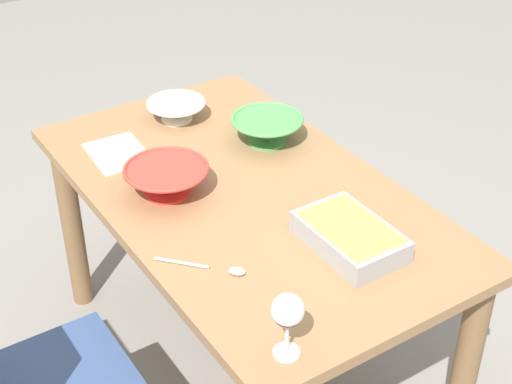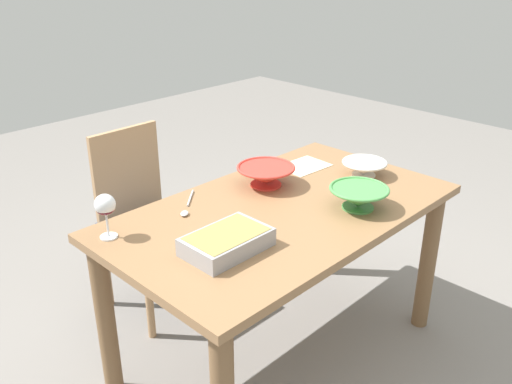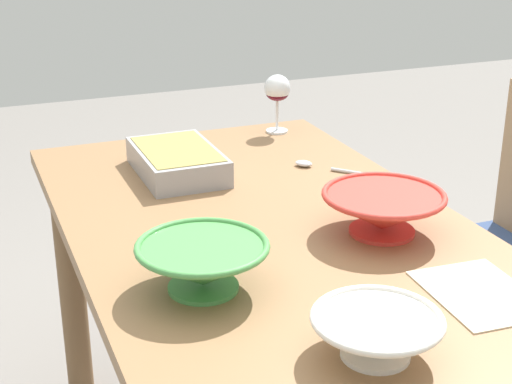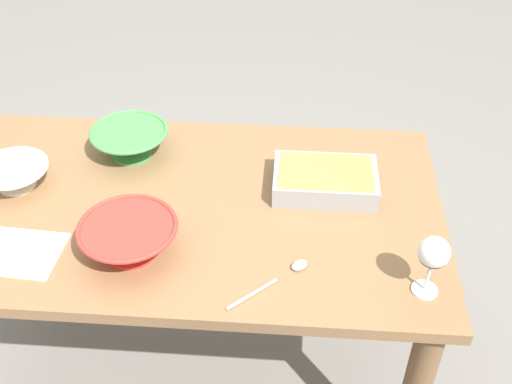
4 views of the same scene
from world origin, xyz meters
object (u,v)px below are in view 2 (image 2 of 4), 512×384
at_px(serving_bowl, 364,167).
at_px(dining_table, 282,234).
at_px(chair, 143,214).
at_px(casserole_dish, 227,241).
at_px(napkin, 304,166).
at_px(mixing_bowl, 266,175).
at_px(serving_spoon, 187,208).
at_px(wine_glass, 105,207).
at_px(small_bowl, 359,197).

bearing_deg(serving_bowl, dining_table, 175.31).
height_order(chair, casserole_dish, chair).
height_order(chair, napkin, chair).
relative_size(dining_table, mixing_bowl, 5.61).
xyz_separation_m(chair, serving_spoon, (-0.12, -0.50, 0.25)).
xyz_separation_m(wine_glass, small_bowl, (0.81, -0.49, -0.07)).
height_order(dining_table, serving_spoon, serving_spoon).
height_order(dining_table, wine_glass, wine_glass).
xyz_separation_m(wine_glass, mixing_bowl, (0.72, -0.08, -0.07)).
distance_m(chair, casserole_dish, 0.92).
bearing_deg(dining_table, mixing_bowl, 60.29).
relative_size(dining_table, casserole_dish, 4.85).
relative_size(mixing_bowl, serving_bowl, 1.25).
xyz_separation_m(dining_table, mixing_bowl, (0.11, 0.20, 0.17)).
height_order(mixing_bowl, small_bowl, same).
bearing_deg(dining_table, small_bowl, -46.41).
xyz_separation_m(serving_bowl, serving_spoon, (-0.77, 0.30, -0.03)).
bearing_deg(chair, serving_spoon, -103.71).
relative_size(wine_glass, serving_spoon, 0.86).
bearing_deg(mixing_bowl, napkin, 5.28).
height_order(casserole_dish, serving_spoon, casserole_dish).
xyz_separation_m(wine_glass, serving_bowl, (1.11, -0.32, -0.08)).
bearing_deg(mixing_bowl, dining_table, -119.71).
bearing_deg(serving_bowl, mixing_bowl, 148.34).
xyz_separation_m(dining_table, serving_spoon, (-0.28, 0.25, 0.13)).
height_order(dining_table, napkin, napkin).
xyz_separation_m(dining_table, wine_glass, (-0.61, 0.28, 0.24)).
bearing_deg(casserole_dish, chair, 75.12).
bearing_deg(mixing_bowl, wine_glass, 173.72).
relative_size(chair, wine_glass, 5.35).
bearing_deg(serving_spoon, serving_bowl, -20.93).
bearing_deg(casserole_dish, mixing_bowl, 30.13).
bearing_deg(wine_glass, mixing_bowl, -6.28).
xyz_separation_m(dining_table, serving_bowl, (0.50, -0.04, 0.16)).
bearing_deg(serving_bowl, serving_spoon, 159.07).
relative_size(dining_table, serving_spoon, 7.25).
bearing_deg(wine_glass, serving_spoon, -3.62).
relative_size(dining_table, small_bowl, 6.00).
bearing_deg(chair, casserole_dish, -104.88).
distance_m(dining_table, wine_glass, 0.71).
distance_m(mixing_bowl, serving_spoon, 0.39).
xyz_separation_m(casserole_dish, napkin, (0.78, 0.31, -0.03)).
bearing_deg(serving_bowl, wine_glass, 164.03).
relative_size(serving_bowl, serving_spoon, 1.03).
xyz_separation_m(casserole_dish, serving_bowl, (0.88, 0.05, 0.00)).
bearing_deg(chair, napkin, -44.06).
bearing_deg(chair, serving_bowl, -50.82).
bearing_deg(wine_glass, dining_table, -24.35).
distance_m(mixing_bowl, napkin, 0.29).
relative_size(small_bowl, napkin, 1.05).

